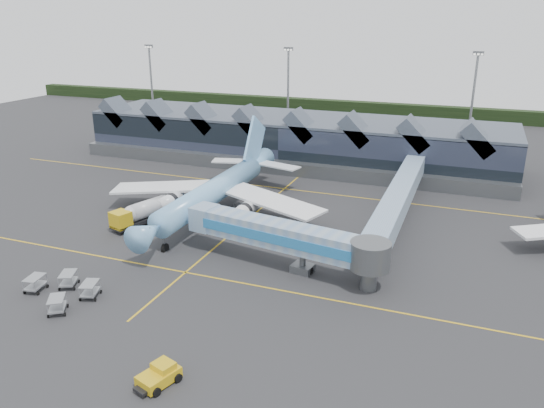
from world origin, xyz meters
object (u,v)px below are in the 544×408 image
at_px(fuel_truck, 143,212).
at_px(pushback_tug, 159,375).
at_px(jet_bridge, 294,239).
at_px(main_airliner, 217,190).

bearing_deg(fuel_truck, pushback_tug, -36.96).
bearing_deg(jet_bridge, main_airliner, 150.46).
xyz_separation_m(main_airliner, jet_bridge, (17.98, -14.58, 0.14)).
xyz_separation_m(jet_bridge, pushback_tug, (-3.80, -24.71, -3.33)).
relative_size(main_airliner, fuel_truck, 4.00).
bearing_deg(fuel_truck, jet_bridge, 3.63).
bearing_deg(pushback_tug, main_airliner, 127.85).
bearing_deg(main_airliner, fuel_truck, -134.86).
bearing_deg(jet_bridge, fuel_truck, 176.09).
bearing_deg(pushback_tug, fuel_truck, 144.02).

